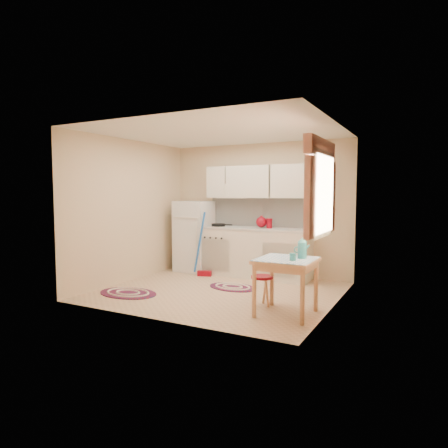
{
  "coord_description": "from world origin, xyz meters",
  "views": [
    {
      "loc": [
        2.97,
        -5.49,
        1.58
      ],
      "look_at": [
        -0.04,
        0.25,
        1.06
      ],
      "focal_mm": 32.0,
      "sensor_mm": 36.0,
      "label": 1
    }
  ],
  "objects_px": {
    "base_cabinets": "(250,253)",
    "stool": "(262,291)",
    "fridge": "(194,236)",
    "table": "(286,287)"
  },
  "relations": [
    {
      "from": "fridge",
      "to": "stool",
      "type": "xyz_separation_m",
      "value": [
        2.15,
        -1.67,
        -0.49
      ]
    },
    {
      "from": "fridge",
      "to": "base_cabinets",
      "type": "xyz_separation_m",
      "value": [
        1.21,
        0.05,
        -0.26
      ]
    },
    {
      "from": "base_cabinets",
      "to": "table",
      "type": "height_order",
      "value": "base_cabinets"
    },
    {
      "from": "fridge",
      "to": "table",
      "type": "relative_size",
      "value": 1.94
    },
    {
      "from": "base_cabinets",
      "to": "stool",
      "type": "relative_size",
      "value": 5.36
    },
    {
      "from": "base_cabinets",
      "to": "stool",
      "type": "height_order",
      "value": "base_cabinets"
    },
    {
      "from": "fridge",
      "to": "base_cabinets",
      "type": "bearing_deg",
      "value": 2.37
    },
    {
      "from": "fridge",
      "to": "table",
      "type": "height_order",
      "value": "fridge"
    },
    {
      "from": "fridge",
      "to": "stool",
      "type": "relative_size",
      "value": 3.33
    },
    {
      "from": "fridge",
      "to": "stool",
      "type": "bearing_deg",
      "value": -37.79
    }
  ]
}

